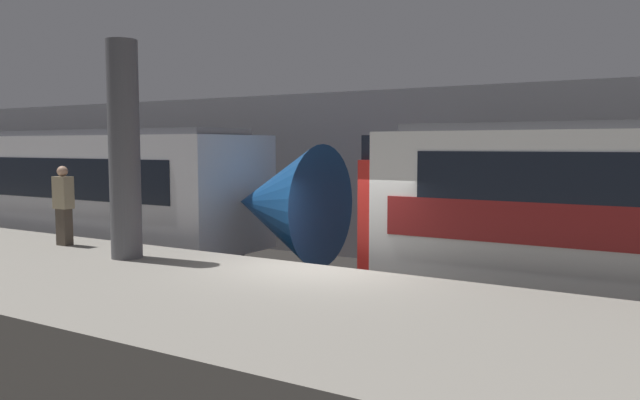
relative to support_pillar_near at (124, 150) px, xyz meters
The scene contains 6 objects.
ground_plane 4.69m from the support_pillar_near, 20.22° to the left, with size 120.00×120.00×0.00m, color #282623.
platform 4.31m from the support_pillar_near, 17.79° to the right, with size 40.00×4.64×1.09m.
station_rear_barrier 8.21m from the support_pillar_near, 65.65° to the left, with size 50.00×0.15×4.56m.
support_pillar_near is the anchor object (origin of this frame).
train_modern 10.23m from the support_pillar_near, 159.42° to the left, with size 22.40×2.85×3.50m.
person_waiting 2.46m from the support_pillar_near, behind, with size 0.38×0.24×1.60m.
Camera 1 is at (5.30, -8.91, 3.10)m, focal length 35.00 mm.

